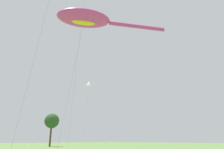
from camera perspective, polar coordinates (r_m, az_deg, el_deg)
name	(u,v)px	position (r m, az deg, el deg)	size (l,w,h in m)	color
big_show_kite	(86,19)	(19.72, -7.23, 15.27)	(10.38, 7.31, 13.13)	#CC3899
small_kite_stunt_black	(89,84)	(32.98, -6.53, -2.56)	(2.71, 2.03, 11.01)	white
tree_broad_distant	(52,121)	(68.16, -16.63, -12.50)	(4.57, 4.57, 9.94)	#513823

